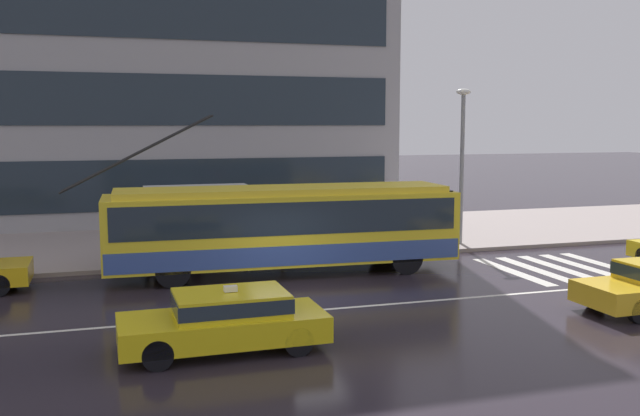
% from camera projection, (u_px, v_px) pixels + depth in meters
% --- Properties ---
extents(ground_plane, '(160.00, 160.00, 0.00)m').
position_uv_depth(ground_plane, '(297.00, 300.00, 19.12)').
color(ground_plane, '#262028').
extents(sidewalk_slab, '(80.00, 10.00, 0.14)m').
position_uv_depth(sidewalk_slab, '(233.00, 240.00, 28.58)').
color(sidewalk_slab, gray).
rests_on(sidewalk_slab, ground_plane).
extents(crosswalk_stripe_edge_near, '(0.44, 4.40, 0.01)m').
position_uv_depth(crosswalk_stripe_edge_near, '(512.00, 271.00, 22.77)').
color(crosswalk_stripe_edge_near, beige).
rests_on(crosswalk_stripe_edge_near, ground_plane).
extents(crosswalk_stripe_inner_a, '(0.44, 4.40, 0.01)m').
position_uv_depth(crosswalk_stripe_inner_a, '(536.00, 270.00, 23.03)').
color(crosswalk_stripe_inner_a, beige).
rests_on(crosswalk_stripe_inner_a, ground_plane).
extents(crosswalk_stripe_center, '(0.44, 4.40, 0.01)m').
position_uv_depth(crosswalk_stripe_center, '(559.00, 268.00, 23.30)').
color(crosswalk_stripe_center, beige).
rests_on(crosswalk_stripe_center, ground_plane).
extents(crosswalk_stripe_inner_b, '(0.44, 4.40, 0.01)m').
position_uv_depth(crosswalk_stripe_inner_b, '(582.00, 266.00, 23.56)').
color(crosswalk_stripe_inner_b, beige).
rests_on(crosswalk_stripe_inner_b, ground_plane).
extents(crosswalk_stripe_edge_far, '(0.44, 4.40, 0.01)m').
position_uv_depth(crosswalk_stripe_edge_far, '(604.00, 265.00, 23.82)').
color(crosswalk_stripe_edge_far, beige).
rests_on(crosswalk_stripe_edge_far, ground_plane).
extents(lane_centre_line, '(72.00, 0.14, 0.01)m').
position_uv_depth(lane_centre_line, '(309.00, 311.00, 17.98)').
color(lane_centre_line, silver).
rests_on(lane_centre_line, ground_plane).
extents(trolleybus, '(12.30, 2.92, 5.07)m').
position_uv_depth(trolleybus, '(284.00, 226.00, 22.29)').
color(trolleybus, yellow).
rests_on(trolleybus, ground_plane).
extents(taxi_oncoming_near, '(4.35, 1.87, 1.39)m').
position_uv_depth(taxi_oncoming_near, '(226.00, 318.00, 14.77)').
color(taxi_oncoming_near, yellow).
rests_on(taxi_oncoming_near, ground_plane).
extents(bus_shelter, '(3.61, 1.60, 2.49)m').
position_uv_depth(bus_shelter, '(197.00, 204.00, 24.58)').
color(bus_shelter, gray).
rests_on(bus_shelter, sidewalk_slab).
extents(pedestrian_at_shelter, '(1.31, 1.31, 2.01)m').
position_uv_depth(pedestrian_at_shelter, '(283.00, 209.00, 25.46)').
color(pedestrian_at_shelter, '#46453B').
rests_on(pedestrian_at_shelter, sidewalk_slab).
extents(pedestrian_approaching_curb, '(1.54, 1.54, 1.96)m').
position_uv_depth(pedestrian_approaching_curb, '(197.00, 213.00, 23.99)').
color(pedestrian_approaching_curb, '#251C2B').
rests_on(pedestrian_approaching_curb, sidewalk_slab).
extents(pedestrian_walking_past, '(1.16, 1.16, 1.96)m').
position_uv_depth(pedestrian_walking_past, '(145.00, 212.00, 24.24)').
color(pedestrian_walking_past, '#18222C').
rests_on(pedestrian_walking_past, sidewalk_slab).
extents(street_lamp, '(0.60, 0.32, 5.98)m').
position_uv_depth(street_lamp, '(462.00, 152.00, 26.92)').
color(street_lamp, gray).
rests_on(street_lamp, sidewalk_slab).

